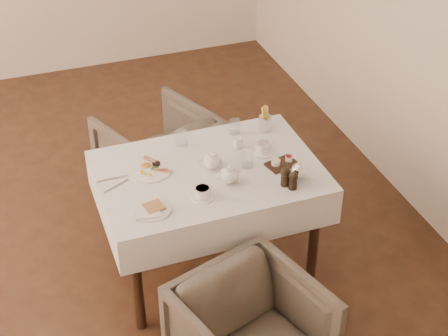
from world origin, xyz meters
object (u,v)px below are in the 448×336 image
table (209,186)px  teapot_centre (212,160)px  breakfast_plate (150,169)px  armchair_far (159,155)px

table → teapot_centre: bearing=27.0°
breakfast_plate → teapot_centre: 0.37m
armchair_far → teapot_centre: (0.11, -0.86, 0.49)m
table → armchair_far: size_ratio=1.80×
breakfast_plate → teapot_centre: size_ratio=1.74×
table → teapot_centre: (0.03, 0.01, 0.18)m
teapot_centre → table: bearing=-137.5°
breakfast_plate → teapot_centre: bearing=-22.5°
armchair_far → breakfast_plate: 0.91m
armchair_far → teapot_centre: 0.99m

